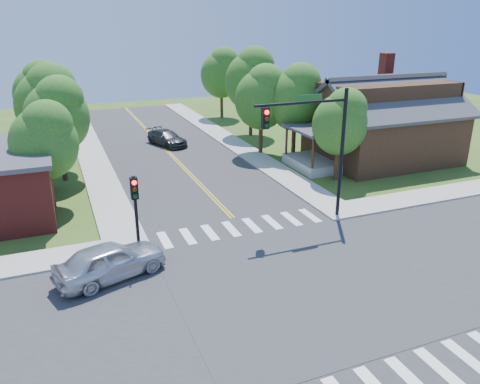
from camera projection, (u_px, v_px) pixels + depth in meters
name	position (u px, v px, depth m)	size (l,w,h in m)	color
ground	(297.00, 285.00, 19.72)	(100.00, 100.00, 0.00)	#38551A
road_ns	(297.00, 284.00, 19.71)	(10.00, 90.00, 0.04)	#2D2D30
road_ew	(297.00, 284.00, 19.71)	(90.00, 10.00, 0.04)	#2D2D30
intersection_patch	(297.00, 285.00, 19.72)	(10.20, 10.20, 0.06)	#2D2D30
sidewalk_ne	(374.00, 153.00, 39.00)	(40.00, 40.00, 0.14)	#9E9B93
crosswalk_north	(242.00, 227.00, 25.09)	(8.85, 2.00, 0.01)	white
crosswalk_south	(394.00, 384.00, 14.31)	(8.85, 2.00, 0.01)	white
centerline	(297.00, 284.00, 19.70)	(0.30, 90.00, 0.01)	gold
signal_mast_ne	(316.00, 136.00, 24.27)	(5.30, 0.42, 7.20)	black
signal_pole_nw	(135.00, 200.00, 21.68)	(0.34, 0.42, 3.80)	black
house_ne	(383.00, 118.00, 36.24)	(13.05, 8.80, 7.11)	#372113
tree_e_a	(341.00, 121.00, 31.20)	(3.74, 3.55, 6.36)	#382314
tree_e_b	(297.00, 96.00, 36.65)	(4.38, 4.16, 7.45)	#382314
tree_e_c	(252.00, 78.00, 43.25)	(4.89, 4.64, 8.31)	#382314
tree_e_d	(222.00, 72.00, 51.47)	(4.58, 4.35, 7.78)	#382314
tree_w_a	(45.00, 139.00, 26.34)	(3.77, 3.58, 6.41)	#382314
tree_w_b	(50.00, 101.00, 32.63)	(4.61, 4.38, 7.83)	#382314
tree_w_c	(41.00, 91.00, 39.04)	(4.38, 4.16, 7.45)	#382314
tree_w_d	(49.00, 86.00, 47.28)	(3.75, 3.56, 6.37)	#382314
tree_house	(263.00, 96.00, 37.21)	(4.31, 4.10, 7.33)	#382314
tree_bldg	(58.00, 113.00, 30.93)	(4.23, 4.02, 7.19)	#382314
car_silver	(110.00, 261.00, 19.97)	(5.11, 3.28, 1.62)	silver
car_dgrey	(167.00, 138.00, 41.21)	(3.24, 4.86, 1.31)	#2C2E31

